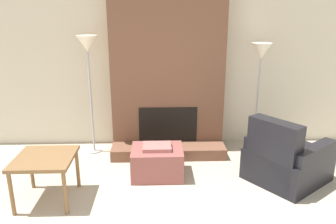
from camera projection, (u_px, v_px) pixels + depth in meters
name	position (u px, v px, depth m)	size (l,w,h in m)	color
wall_back	(167.00, 64.00, 5.15)	(7.66, 0.06, 2.60)	beige
fireplace	(168.00, 72.00, 4.94)	(1.69, 0.78, 2.60)	brown
ottoman	(157.00, 161.00, 4.31)	(0.67, 0.54, 0.43)	#8C4C47
armchair	(285.00, 161.00, 4.15)	(1.20, 1.18, 0.87)	black
side_table	(45.00, 163.00, 3.66)	(0.64, 0.66, 0.54)	brown
floor_lamp_left	(88.00, 52.00, 4.67)	(0.29, 0.29, 1.77)	#ADADB2
floor_lamp_right	(261.00, 58.00, 4.79)	(0.29, 0.29, 1.66)	#ADADB2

